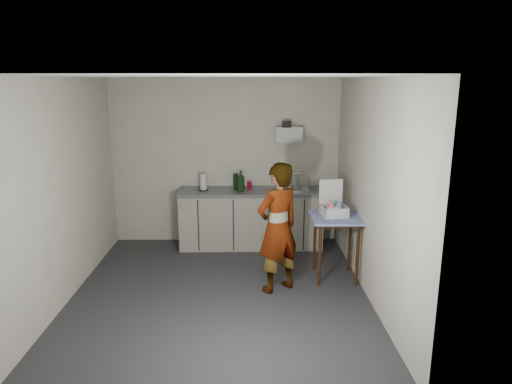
{
  "coord_description": "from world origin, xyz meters",
  "views": [
    {
      "loc": [
        0.34,
        -5.18,
        2.55
      ],
      "look_at": [
        0.45,
        0.45,
        1.18
      ],
      "focal_mm": 32.0,
      "sensor_mm": 36.0,
      "label": 1
    }
  ],
  "objects_px": {
    "bakery_box": "(334,208)",
    "paper_towel": "(203,183)",
    "soda_can": "(249,185)",
    "side_table": "(336,225)",
    "soap_bottle": "(241,181)",
    "kitchen_counter": "(251,220)",
    "dark_bottle": "(236,182)",
    "standing_man": "(278,228)",
    "dish_rack": "(295,186)"
  },
  "relations": [
    {
      "from": "side_table",
      "to": "soda_can",
      "type": "bearing_deg",
      "value": 132.22
    },
    {
      "from": "kitchen_counter",
      "to": "soap_bottle",
      "type": "distance_m",
      "value": 0.67
    },
    {
      "from": "kitchen_counter",
      "to": "bakery_box",
      "type": "distance_m",
      "value": 1.66
    },
    {
      "from": "paper_towel",
      "to": "dish_rack",
      "type": "relative_size",
      "value": 0.61
    },
    {
      "from": "bakery_box",
      "to": "dish_rack",
      "type": "bearing_deg",
      "value": 101.45
    },
    {
      "from": "kitchen_counter",
      "to": "soda_can",
      "type": "height_order",
      "value": "soda_can"
    },
    {
      "from": "kitchen_counter",
      "to": "side_table",
      "type": "xyz_separation_m",
      "value": [
        1.1,
        -1.24,
        0.31
      ]
    },
    {
      "from": "dark_bottle",
      "to": "dish_rack",
      "type": "height_order",
      "value": "dish_rack"
    },
    {
      "from": "dark_bottle",
      "to": "dish_rack",
      "type": "distance_m",
      "value": 0.92
    },
    {
      "from": "dark_bottle",
      "to": "dish_rack",
      "type": "xyz_separation_m",
      "value": [
        0.92,
        -0.04,
        -0.06
      ]
    },
    {
      "from": "soap_bottle",
      "to": "soda_can",
      "type": "height_order",
      "value": "soap_bottle"
    },
    {
      "from": "soap_bottle",
      "to": "dish_rack",
      "type": "xyz_separation_m",
      "value": [
        0.83,
        0.09,
        -0.09
      ]
    },
    {
      "from": "standing_man",
      "to": "paper_towel",
      "type": "bearing_deg",
      "value": -90.24
    },
    {
      "from": "soap_bottle",
      "to": "dish_rack",
      "type": "height_order",
      "value": "soap_bottle"
    },
    {
      "from": "standing_man",
      "to": "dish_rack",
      "type": "relative_size",
      "value": 3.82
    },
    {
      "from": "dish_rack",
      "to": "bakery_box",
      "type": "relative_size",
      "value": 0.95
    },
    {
      "from": "soda_can",
      "to": "dark_bottle",
      "type": "height_order",
      "value": "dark_bottle"
    },
    {
      "from": "soap_bottle",
      "to": "paper_towel",
      "type": "distance_m",
      "value": 0.59
    },
    {
      "from": "soap_bottle",
      "to": "bakery_box",
      "type": "xyz_separation_m",
      "value": [
        1.22,
        -1.08,
        -0.13
      ]
    },
    {
      "from": "bakery_box",
      "to": "paper_towel",
      "type": "bearing_deg",
      "value": 140.33
    },
    {
      "from": "soda_can",
      "to": "bakery_box",
      "type": "distance_m",
      "value": 1.62
    },
    {
      "from": "standing_man",
      "to": "soap_bottle",
      "type": "height_order",
      "value": "standing_man"
    },
    {
      "from": "paper_towel",
      "to": "side_table",
      "type": "bearing_deg",
      "value": -33.93
    },
    {
      "from": "soap_bottle",
      "to": "bakery_box",
      "type": "bearing_deg",
      "value": -41.49
    },
    {
      "from": "side_table",
      "to": "paper_towel",
      "type": "bearing_deg",
      "value": 146.84
    },
    {
      "from": "standing_man",
      "to": "dark_bottle",
      "type": "bearing_deg",
      "value": -105.09
    },
    {
      "from": "dark_bottle",
      "to": "standing_man",
      "type": "bearing_deg",
      "value": -71.33
    },
    {
      "from": "side_table",
      "to": "soap_bottle",
      "type": "xyz_separation_m",
      "value": [
        -1.25,
        1.16,
        0.33
      ]
    },
    {
      "from": "standing_man",
      "to": "bakery_box",
      "type": "xyz_separation_m",
      "value": [
        0.76,
        0.42,
        0.13
      ]
    },
    {
      "from": "standing_man",
      "to": "soap_bottle",
      "type": "distance_m",
      "value": 1.6
    },
    {
      "from": "side_table",
      "to": "soda_can",
      "type": "distance_m",
      "value": 1.72
    },
    {
      "from": "paper_towel",
      "to": "bakery_box",
      "type": "bearing_deg",
      "value": -32.68
    },
    {
      "from": "soap_bottle",
      "to": "paper_towel",
      "type": "xyz_separation_m",
      "value": [
        -0.58,
        0.07,
        -0.04
      ]
    },
    {
      "from": "kitchen_counter",
      "to": "paper_towel",
      "type": "xyz_separation_m",
      "value": [
        -0.73,
        -0.01,
        0.61
      ]
    },
    {
      "from": "standing_man",
      "to": "soda_can",
      "type": "relative_size",
      "value": 12.16
    },
    {
      "from": "standing_man",
      "to": "dark_bottle",
      "type": "relative_size",
      "value": 6.43
    },
    {
      "from": "side_table",
      "to": "bakery_box",
      "type": "relative_size",
      "value": 1.89
    },
    {
      "from": "side_table",
      "to": "dish_rack",
      "type": "distance_m",
      "value": 1.34
    },
    {
      "from": "paper_towel",
      "to": "bakery_box",
      "type": "xyz_separation_m",
      "value": [
        1.8,
        -1.16,
        -0.09
      ]
    },
    {
      "from": "standing_man",
      "to": "dish_rack",
      "type": "height_order",
      "value": "standing_man"
    },
    {
      "from": "side_table",
      "to": "bakery_box",
      "type": "height_order",
      "value": "bakery_box"
    },
    {
      "from": "kitchen_counter",
      "to": "soap_bottle",
      "type": "xyz_separation_m",
      "value": [
        -0.15,
        -0.08,
        0.65
      ]
    },
    {
      "from": "kitchen_counter",
      "to": "soda_can",
      "type": "relative_size",
      "value": 16.76
    },
    {
      "from": "kitchen_counter",
      "to": "side_table",
      "type": "height_order",
      "value": "kitchen_counter"
    },
    {
      "from": "standing_man",
      "to": "soap_bottle",
      "type": "relative_size",
      "value": 5.0
    },
    {
      "from": "bakery_box",
      "to": "soda_can",
      "type": "bearing_deg",
      "value": 125.45
    },
    {
      "from": "kitchen_counter",
      "to": "bakery_box",
      "type": "relative_size",
      "value": 5.01
    },
    {
      "from": "kitchen_counter",
      "to": "paper_towel",
      "type": "height_order",
      "value": "paper_towel"
    },
    {
      "from": "standing_man",
      "to": "bakery_box",
      "type": "bearing_deg",
      "value": 175.57
    },
    {
      "from": "paper_towel",
      "to": "standing_man",
      "type": "bearing_deg",
      "value": -56.48
    }
  ]
}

